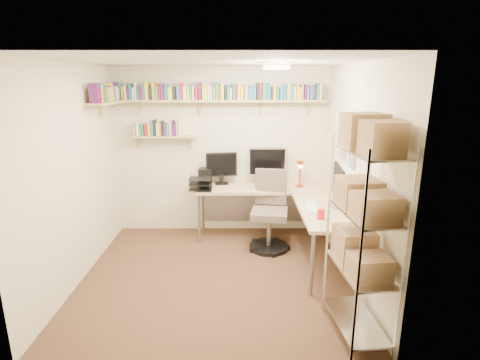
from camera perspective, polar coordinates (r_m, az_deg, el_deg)
The scene contains 6 objects.
ground at distance 4.73m, azimuth -3.65°, elevation -14.27°, with size 3.20×3.20×0.00m, color #442F1D.
room_shell at distance 4.20m, azimuth -3.93°, elevation 4.51°, with size 3.24×3.04×2.52m.
wall_shelves at distance 5.47m, azimuth -7.52°, elevation 11.91°, with size 3.12×1.09×0.80m.
corner_desk at distance 5.31m, azimuth 4.38°, elevation -1.88°, with size 2.08×2.03×1.35m.
office_chair at distance 5.28m, azimuth 4.54°, elevation -5.51°, with size 0.58×0.59×1.10m.
wire_rack at distance 3.39m, azimuth 18.42°, elevation -3.33°, with size 0.46×0.83×2.04m.
Camera 1 is at (0.28, -4.12, 2.31)m, focal length 28.00 mm.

